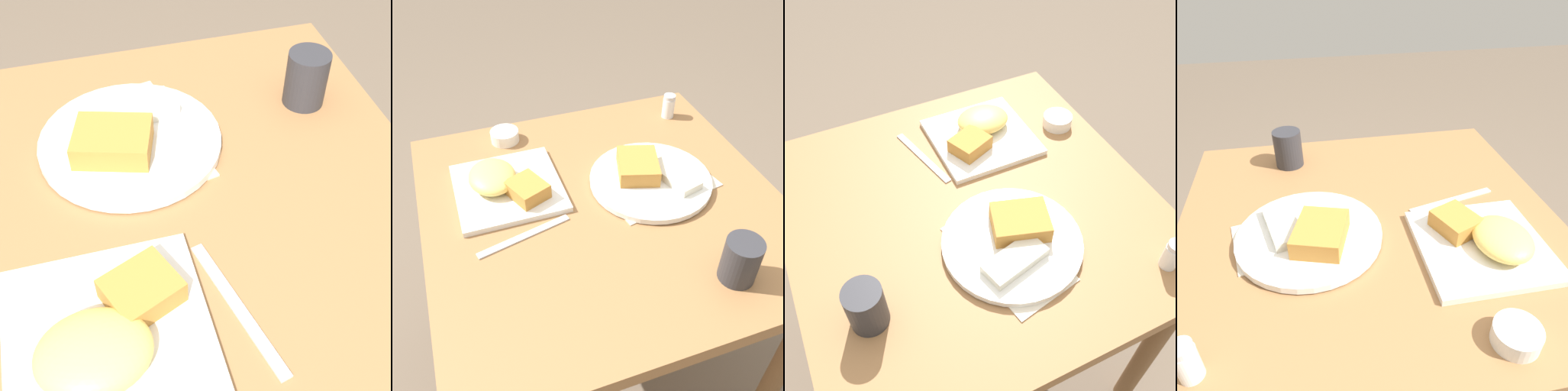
# 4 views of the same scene
# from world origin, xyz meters

# --- Properties ---
(ground_plane) EXTENTS (8.00, 8.00, 0.00)m
(ground_plane) POSITION_xyz_m (0.00, 0.00, 0.00)
(ground_plane) COLOR brown
(dining_table) EXTENTS (0.81, 0.82, 0.70)m
(dining_table) POSITION_xyz_m (0.00, 0.00, 0.61)
(dining_table) COLOR olive
(dining_table) RESTS_ON ground_plane
(menu_card) EXTENTS (0.20, 0.30, 0.00)m
(menu_card) POSITION_xyz_m (-0.01, 0.15, 0.70)
(menu_card) COLOR beige
(menu_card) RESTS_ON dining_table
(plate_square_near) EXTENTS (0.25, 0.25, 0.06)m
(plate_square_near) POSITION_xyz_m (-0.12, -0.21, 0.72)
(plate_square_near) COLOR white
(plate_square_near) RESTS_ON dining_table
(plate_oval_far) EXTENTS (0.29, 0.29, 0.05)m
(plate_oval_far) POSITION_xyz_m (-0.04, 0.13, 0.72)
(plate_oval_far) COLOR white
(plate_oval_far) RESTS_ON menu_card
(sauce_ramekin) EXTENTS (0.08, 0.08, 0.03)m
(sauce_ramekin) POSITION_xyz_m (-0.33, -0.16, 0.72)
(sauce_ramekin) COLOR white
(sauce_ramekin) RESTS_ON dining_table
(salt_shaker) EXTENTS (0.04, 0.04, 0.07)m
(salt_shaker) POSITION_xyz_m (-0.29, 0.31, 0.73)
(salt_shaker) COLOR white
(salt_shaker) RESTS_ON dining_table
(butter_knife) EXTENTS (0.07, 0.21, 0.00)m
(butter_knife) POSITION_xyz_m (0.04, -0.20, 0.71)
(butter_knife) COLOR silver
(butter_knife) RESTS_ON dining_table
(coffee_mug) EXTENTS (0.07, 0.07, 0.10)m
(coffee_mug) POSITION_xyz_m (0.29, 0.17, 0.75)
(coffee_mug) COLOR #2D2D33
(coffee_mug) RESTS_ON dining_table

